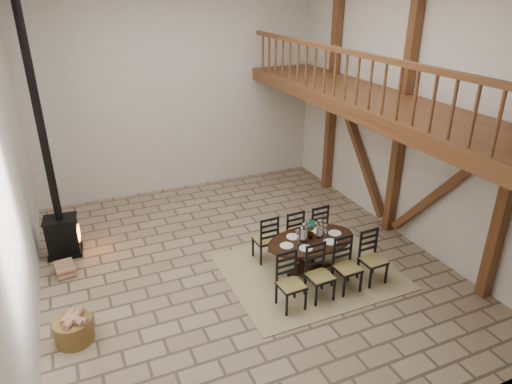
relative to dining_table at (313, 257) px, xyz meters
name	(u,v)px	position (x,y,z in m)	size (l,w,h in m)	color
ground	(242,264)	(-1.04, 0.82, -0.36)	(8.00, 8.00, 0.00)	gray
room_shell	(304,99)	(0.15, 0.82, 2.66)	(7.02, 8.02, 5.01)	beige
rug	(309,271)	(0.00, 0.08, -0.35)	(3.00, 2.50, 0.02)	tan
dining_table	(313,257)	(0.00, 0.00, 0.00)	(2.05, 1.90, 1.06)	black
wood_stove	(56,201)	(-4.05, 2.51, 0.78)	(0.66, 0.53, 5.00)	black
log_basket	(74,329)	(-4.05, -0.08, -0.16)	(0.55, 0.55, 0.46)	brown
log_stack	(65,269)	(-4.10, 1.78, -0.25)	(0.37, 0.47, 0.22)	tan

